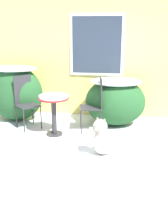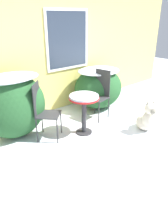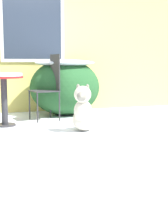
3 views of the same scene
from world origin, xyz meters
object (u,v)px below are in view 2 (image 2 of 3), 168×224
(patio_chair_near_table, at_px, (43,109))
(dog, at_px, (147,119))
(patio_table, at_px, (84,104))
(patio_chair_far_side, at_px, (100,93))

(patio_chair_near_table, distance_m, dog, 2.06)
(patio_table, height_order, patio_chair_near_table, patio_chair_near_table)
(patio_chair_near_table, bearing_deg, patio_table, -71.77)
(patio_chair_near_table, relative_size, dog, 1.63)
(patio_chair_near_table, bearing_deg, dog, -77.86)
(patio_chair_far_side, height_order, dog, patio_chair_far_side)
(patio_chair_near_table, height_order, dog, patio_chair_near_table)
(patio_chair_far_side, bearing_deg, dog, 2.30)
(patio_table, relative_size, patio_chair_far_side, 0.73)
(patio_table, bearing_deg, patio_chair_near_table, 152.08)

